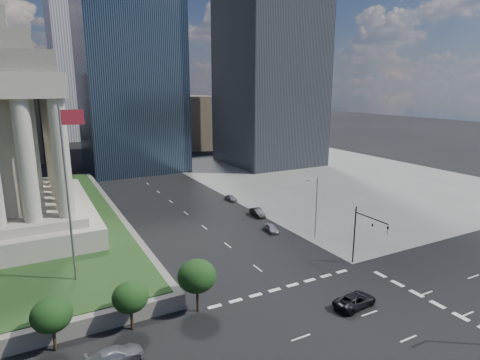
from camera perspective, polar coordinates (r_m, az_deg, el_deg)
ground at (r=127.12m, az=-16.10°, el=1.94°), size 500.00×500.00×0.00m
sidewalk_ne at (r=111.38m, az=12.54°, el=0.62°), size 68.00×90.00×0.03m
flagpole at (r=47.63m, az=-23.25°, el=-0.61°), size 2.52×0.24×20.00m
midrise_glass at (r=120.63m, az=-15.54°, el=15.74°), size 26.00×26.00×60.00m
building_filler_ne at (r=163.30m, az=-7.49°, el=8.26°), size 20.00×30.00×20.00m
building_filler_nw at (r=152.73m, az=-30.06°, el=7.81°), size 24.00×30.00×28.00m
traffic_signal_ne at (r=55.28m, az=17.33°, el=-6.83°), size 0.30×5.74×8.00m
street_lamp_north at (r=63.61m, az=10.68°, el=-3.44°), size 2.13×0.22×10.00m
pickup_truck at (r=47.56m, az=16.05°, el=-16.12°), size 5.44×3.00×1.44m
suv_grey at (r=39.64m, az=-17.34°, el=-22.72°), size 5.12×2.54×1.43m
parked_sedan_near at (r=67.28m, az=4.46°, el=-6.84°), size 2.01×3.84×1.25m
parked_sedan_mid at (r=75.02m, az=2.49°, el=-4.62°), size 1.77×4.31×1.39m
parked_sedan_far at (r=84.88m, az=-1.28°, el=-2.55°), size 3.64×1.59×1.22m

